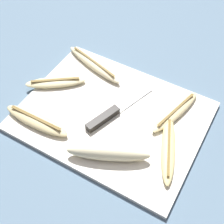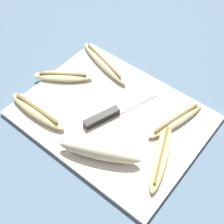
{
  "view_description": "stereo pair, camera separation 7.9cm",
  "coord_description": "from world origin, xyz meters",
  "px_view_note": "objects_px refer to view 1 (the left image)",
  "views": [
    {
      "loc": [
        0.24,
        -0.43,
        0.64
      ],
      "look_at": [
        0.0,
        0.0,
        0.02
      ],
      "focal_mm": 50.0,
      "sensor_mm": 36.0,
      "label": 1
    },
    {
      "loc": [
        0.31,
        -0.38,
        0.64
      ],
      "look_at": [
        0.0,
        0.0,
        0.02
      ],
      "focal_mm": 50.0,
      "sensor_mm": 36.0,
      "label": 2
    }
  ],
  "objects_px": {
    "banana_ripe_center": "(175,112)",
    "banana_golden_short": "(168,148)",
    "banana_pale_long": "(108,153)",
    "banana_cream_curved": "(94,64)",
    "banana_mellow_near": "(36,121)",
    "banana_soft_right": "(56,82)",
    "knife": "(109,115)"
  },
  "relations": [
    {
      "from": "banana_ripe_center",
      "to": "banana_golden_short",
      "type": "bearing_deg",
      "value": -75.75
    },
    {
      "from": "banana_pale_long",
      "to": "banana_ripe_center",
      "type": "height_order",
      "value": "banana_pale_long"
    },
    {
      "from": "banana_ripe_center",
      "to": "banana_cream_curved",
      "type": "height_order",
      "value": "banana_cream_curved"
    },
    {
      "from": "banana_ripe_center",
      "to": "banana_golden_short",
      "type": "relative_size",
      "value": 0.95
    },
    {
      "from": "banana_mellow_near",
      "to": "banana_soft_right",
      "type": "distance_m",
      "value": 0.14
    },
    {
      "from": "banana_pale_long",
      "to": "banana_golden_short",
      "type": "bearing_deg",
      "value": 37.56
    },
    {
      "from": "banana_cream_curved",
      "to": "banana_ripe_center",
      "type": "bearing_deg",
      "value": -9.25
    },
    {
      "from": "banana_mellow_near",
      "to": "banana_ripe_center",
      "type": "height_order",
      "value": "banana_mellow_near"
    },
    {
      "from": "knife",
      "to": "banana_mellow_near",
      "type": "bearing_deg",
      "value": -124.77
    },
    {
      "from": "banana_soft_right",
      "to": "banana_golden_short",
      "type": "height_order",
      "value": "same"
    },
    {
      "from": "banana_soft_right",
      "to": "knife",
      "type": "bearing_deg",
      "value": -7.57
    },
    {
      "from": "banana_pale_long",
      "to": "banana_cream_curved",
      "type": "xyz_separation_m",
      "value": [
        -0.19,
        0.24,
        -0.01
      ]
    },
    {
      "from": "banana_golden_short",
      "to": "banana_mellow_near",
      "type": "bearing_deg",
      "value": -164.14
    },
    {
      "from": "knife",
      "to": "banana_cream_curved",
      "type": "height_order",
      "value": "banana_cream_curved"
    },
    {
      "from": "banana_pale_long",
      "to": "banana_mellow_near",
      "type": "xyz_separation_m",
      "value": [
        -0.2,
        -0.0,
        -0.01
      ]
    },
    {
      "from": "banana_soft_right",
      "to": "banana_cream_curved",
      "type": "relative_size",
      "value": 0.75
    },
    {
      "from": "banana_mellow_near",
      "to": "banana_ripe_center",
      "type": "bearing_deg",
      "value": 34.62
    },
    {
      "from": "knife",
      "to": "banana_golden_short",
      "type": "xyz_separation_m",
      "value": [
        0.17,
        -0.02,
        0.0
      ]
    },
    {
      "from": "banana_mellow_near",
      "to": "banana_golden_short",
      "type": "bearing_deg",
      "value": 15.86
    },
    {
      "from": "knife",
      "to": "banana_cream_curved",
      "type": "relative_size",
      "value": 1.0
    },
    {
      "from": "banana_mellow_near",
      "to": "banana_golden_short",
      "type": "distance_m",
      "value": 0.33
    },
    {
      "from": "banana_mellow_near",
      "to": "banana_ripe_center",
      "type": "xyz_separation_m",
      "value": [
        0.29,
        0.2,
        -0.0
      ]
    },
    {
      "from": "knife",
      "to": "banana_mellow_near",
      "type": "xyz_separation_m",
      "value": [
        -0.15,
        -0.11,
        0.0
      ]
    },
    {
      "from": "banana_pale_long",
      "to": "banana_cream_curved",
      "type": "height_order",
      "value": "banana_pale_long"
    },
    {
      "from": "knife",
      "to": "banana_cream_curved",
      "type": "xyz_separation_m",
      "value": [
        -0.13,
        0.14,
        0.0
      ]
    },
    {
      "from": "knife",
      "to": "banana_soft_right",
      "type": "bearing_deg",
      "value": -168.64
    },
    {
      "from": "knife",
      "to": "banana_golden_short",
      "type": "distance_m",
      "value": 0.17
    },
    {
      "from": "knife",
      "to": "banana_cream_curved",
      "type": "bearing_deg",
      "value": 152.31
    },
    {
      "from": "banana_pale_long",
      "to": "banana_mellow_near",
      "type": "bearing_deg",
      "value": -178.88
    },
    {
      "from": "banana_mellow_near",
      "to": "banana_soft_right",
      "type": "xyz_separation_m",
      "value": [
        -0.04,
        0.13,
        -0.0
      ]
    },
    {
      "from": "banana_mellow_near",
      "to": "banana_cream_curved",
      "type": "height_order",
      "value": "same"
    },
    {
      "from": "knife",
      "to": "banana_mellow_near",
      "type": "height_order",
      "value": "banana_mellow_near"
    }
  ]
}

